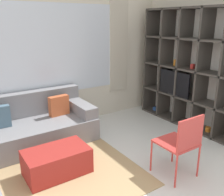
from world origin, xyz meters
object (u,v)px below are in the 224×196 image
couch_main (28,128)px  ottoman (57,162)px  folding_chair (181,141)px  shelving_unit (193,70)px

couch_main → ottoman: (0.07, -1.05, -0.11)m
couch_main → folding_chair: size_ratio=2.42×
shelving_unit → ottoman: size_ratio=2.75×
folding_chair → couch_main: bearing=-55.9°
couch_main → ottoman: 1.06m
shelving_unit → couch_main: 3.10m
shelving_unit → ottoman: bearing=-177.0°
shelving_unit → couch_main: size_ratio=1.08×
couch_main → ottoman: bearing=-86.2°
ottoman → folding_chair: bearing=-36.3°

